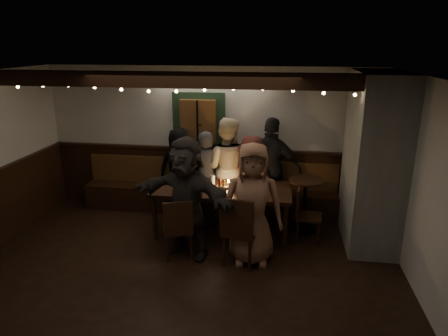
% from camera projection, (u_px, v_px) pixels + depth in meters
% --- Properties ---
extents(room, '(6.02, 5.01, 2.62)m').
position_uv_depth(room, '(266.00, 172.00, 6.16)').
color(room, black).
rests_on(room, ground).
extents(dining_table, '(2.18, 0.93, 0.94)m').
position_uv_depth(dining_table, '(222.00, 192.00, 6.34)').
color(dining_table, black).
rests_on(dining_table, ground).
extents(chair_near_left, '(0.53, 0.53, 0.91)m').
position_uv_depth(chair_near_left, '(178.00, 226.00, 5.63)').
color(chair_near_left, black).
rests_on(chair_near_left, ground).
extents(chair_near_right, '(0.55, 0.55, 1.03)m').
position_uv_depth(chair_near_right, '(239.00, 228.00, 5.43)').
color(chair_near_right, black).
rests_on(chair_near_right, ground).
extents(chair_end, '(0.43, 0.43, 0.86)m').
position_uv_depth(chair_end, '(304.00, 211.00, 6.19)').
color(chair_end, black).
rests_on(chair_end, ground).
extents(high_top, '(0.55, 0.55, 0.88)m').
position_uv_depth(high_top, '(305.00, 198.00, 6.50)').
color(high_top, black).
rests_on(high_top, ground).
extents(person_a, '(0.83, 0.61, 1.56)m').
position_uv_depth(person_a, '(180.00, 171.00, 7.16)').
color(person_a, black).
rests_on(person_a, ground).
extents(person_b, '(0.58, 0.39, 1.55)m').
position_uv_depth(person_b, '(206.00, 174.00, 6.98)').
color(person_b, '#33343B').
rests_on(person_b, ground).
extents(person_c, '(0.91, 0.73, 1.77)m').
position_uv_depth(person_c, '(227.00, 167.00, 7.01)').
color(person_c, beige).
rests_on(person_c, ground).
extents(person_d, '(1.03, 0.69, 1.48)m').
position_uv_depth(person_d, '(252.00, 178.00, 6.91)').
color(person_d, '#4D211D').
rests_on(person_d, ground).
extents(person_e, '(1.12, 0.65, 1.79)m').
position_uv_depth(person_e, '(271.00, 169.00, 6.92)').
color(person_e, black).
rests_on(person_e, ground).
extents(person_f, '(1.72, 1.06, 1.77)m').
position_uv_depth(person_f, '(186.00, 198.00, 5.65)').
color(person_f, '#2B2522').
rests_on(person_f, ground).
extents(person_g, '(0.90, 0.63, 1.73)m').
position_uv_depth(person_g, '(252.00, 204.00, 5.46)').
color(person_g, '#96664B').
rests_on(person_g, ground).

